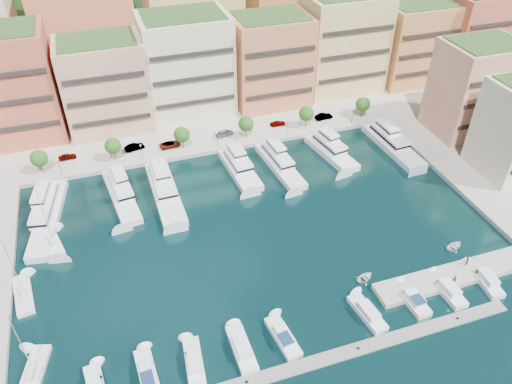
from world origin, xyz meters
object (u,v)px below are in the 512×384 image
tree_5 (363,104)px  cruiser_2 (194,362)px  tree_4 (306,114)px  car_0 (67,157)px  car_1 (134,147)px  yacht_0 (48,213)px  cruiser_4 (283,337)px  sailboat_0 (34,373)px  person_0 (455,279)px  lamppost_2 (217,137)px  tender_0 (365,277)px  car_5 (324,116)px  tree_3 (246,124)px  lamppost_4 (353,114)px  cruiser_8 (448,290)px  yacht_6 (391,143)px  tree_0 (39,158)px  yacht_2 (164,188)px  tree_1 (113,146)px  lamppost_0 (59,164)px  lamppost_3 (287,125)px  yacht_4 (279,163)px  car_2 (170,144)px  sailboat_2 (53,243)px  cruiser_9 (485,280)px  yacht_3 (239,167)px  person_1 (467,261)px  cruiser_3 (242,349)px  lamppost_1 (141,150)px  sailboat_1 (24,295)px  yacht_1 (121,193)px  cruiser_1 (148,376)px  cruiser_7 (413,300)px  yacht_5 (330,150)px  car_4 (278,123)px  tree_2 (182,135)px  tender_2 (455,246)px

tree_5 → cruiser_2: tree_5 is taller
tree_4 → car_0: bearing=176.3°
car_1 → yacht_0: bearing=121.5°
cruiser_4 → sailboat_0: (-36.93, 5.96, -0.26)m
person_0 → lamppost_2: bearing=-6.8°
tender_0 → car_5: size_ratio=0.74×
tree_3 → car_5: size_ratio=1.19×
lamppost_4 → cruiser_8: (-10.09, -55.79, -3.28)m
yacht_6 → sailboat_0: (-81.97, -38.06, -0.90)m
tree_0 → yacht_2: 29.13m
tree_1 → lamppost_0: (-12.00, -2.30, -0.92)m
lamppost_3 → yacht_4: bearing=-119.6°
yacht_6 → car_2: yacht_6 is taller
tender_0 → sailboat_2: bearing=42.0°
cruiser_8 → cruiser_9: bearing=-0.0°
yacht_3 → person_0: 51.61m
yacht_4 → tender_0: yacht_4 is taller
tree_3 → person_0: 60.53m
cruiser_4 → car_0: 68.89m
lamppost_0 → car_1: 17.73m
cruiser_8 → yacht_4: bearing=107.7°
tree_3 → lamppost_4: bearing=-4.7°
person_1 → yacht_3: bearing=-73.4°
sailboat_2 → car_1: bearing=54.5°
car_1 → car_0: bearing=75.2°
yacht_6 → cruiser_3: (-51.82, -44.00, -0.66)m
sailboat_0 → lamppost_1: bearing=65.0°
sailboat_1 → yacht_1: bearing=50.0°
tree_3 → sailboat_0: 71.83m
tree_4 → cruiser_1: bearing=-130.4°
lamppost_0 → yacht_6: bearing=-8.7°
yacht_3 → cruiser_7: bearing=-70.1°
tree_1 → cruiser_8: size_ratio=0.70×
yacht_1 → sailboat_0: 42.19m
tree_1 → yacht_5: 50.86m
yacht_4 → cruiser_8: (14.26, -44.62, -0.54)m
yacht_2 → yacht_3: (17.69, 2.78, 0.00)m
lamppost_1 → yacht_1: bearing=-119.2°
cruiser_8 → car_4: bearing=97.9°
lamppost_4 → cruiser_2: size_ratio=0.48×
cruiser_3 → cruiser_7: 30.12m
tree_2 → sailboat_2: size_ratio=0.43×
tree_1 → tender_2: tree_1 is taller
cruiser_9 → car_2: size_ratio=1.71×
yacht_6 → sailboat_2: (-79.17, -10.03, -0.89)m
tree_1 → person_0: (51.69, -57.16, -2.95)m
tree_3 → tender_0: size_ratio=1.62×
car_0 → car_2: car_2 is taller
cruiser_1 → tree_0: bearing=104.1°
lamppost_0 → lamppost_4: same height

